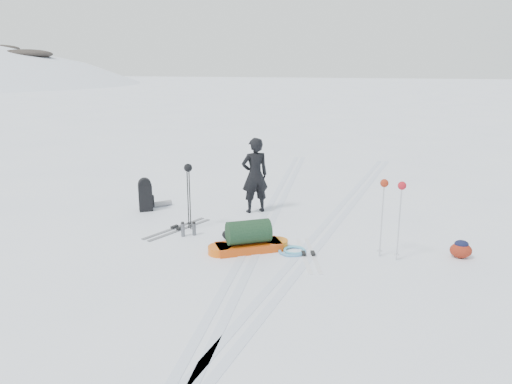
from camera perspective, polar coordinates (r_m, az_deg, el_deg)
ground at (r=9.93m, az=0.08°, el=-5.58°), size 200.00×200.00×0.00m
ski_tracks at (r=10.61m, az=4.46°, el=-4.23°), size 3.38×17.97×0.01m
skier at (r=11.56m, az=-0.13°, el=1.92°), size 0.77×0.71×1.76m
pulk_sled at (r=9.35m, az=-0.86°, el=-5.42°), size 1.55×1.18×0.59m
expedition_rucksack at (r=12.09m, az=-12.29°, el=-0.38°), size 0.61×0.83×0.79m
ski_poles_black at (r=10.40m, az=-7.75°, el=1.85°), size 0.18×0.18×1.41m
ski_poles_silver at (r=9.02m, az=15.33°, el=-0.16°), size 0.44×0.26×1.45m
touring_skis_grey at (r=10.70m, az=-8.97°, el=-4.16°), size 0.92×1.71×0.06m
touring_skis_white at (r=9.25m, az=5.99°, el=-7.14°), size 0.75×1.73×0.06m
rope_coil at (r=9.36m, az=4.24°, el=-6.71°), size 0.68×0.68×0.06m
small_daypack at (r=9.78m, az=22.38°, el=-6.07°), size 0.45×0.39×0.33m
thermos_pair at (r=10.24m, az=-7.75°, el=-4.22°), size 0.28×0.22×0.31m
stuff_sack at (r=9.93m, az=-2.89°, el=-4.90°), size 0.44×0.39×0.22m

